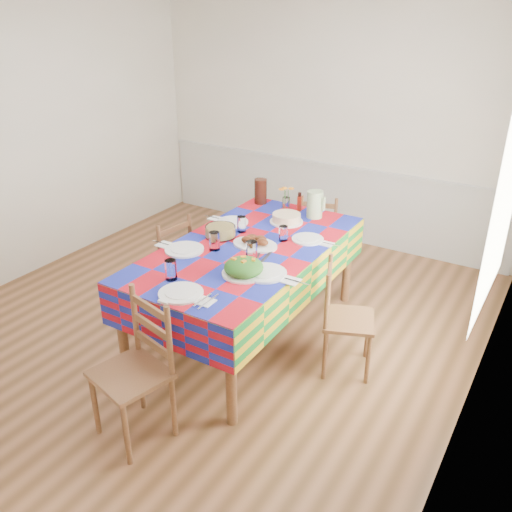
{
  "coord_description": "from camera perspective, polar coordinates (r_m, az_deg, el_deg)",
  "views": [
    {
      "loc": [
        2.57,
        -3.32,
        2.69
      ],
      "look_at": [
        0.51,
        0.05,
        0.8
      ],
      "focal_mm": 38.0,
      "sensor_mm": 36.0,
      "label": 1
    }
  ],
  "objects": [
    {
      "name": "setting_near_head",
      "position": [
        3.82,
        -8.21,
        -2.99
      ],
      "size": [
        0.51,
        0.34,
        0.15
      ],
      "color": "white",
      "rests_on": "dining_table"
    },
    {
      "name": "name_card",
      "position": [
        3.67,
        -9.73,
        -4.81
      ],
      "size": [
        0.08,
        0.02,
        0.02
      ],
      "primitive_type": "cube",
      "color": "white",
      "rests_on": "dining_table"
    },
    {
      "name": "setting_left_far",
      "position": [
        4.84,
        -2.23,
        3.54
      ],
      "size": [
        0.53,
        0.31,
        0.14
      ],
      "rotation": [
        0.0,
        0.0,
        1.57
      ],
      "color": "white",
      "rests_on": "dining_table"
    },
    {
      "name": "chair_right",
      "position": [
        4.27,
        9.18,
        -6.55
      ],
      "size": [
        0.51,
        0.52,
        0.91
      ],
      "rotation": [
        0.0,
        0.0,
        1.95
      ],
      "color": "brown",
      "rests_on": "room"
    },
    {
      "name": "hot_sauce",
      "position": [
        5.18,
        4.59,
        5.71
      ],
      "size": [
        0.04,
        0.04,
        0.18
      ],
      "primitive_type": "cylinder",
      "color": "red",
      "rests_on": "dining_table"
    },
    {
      "name": "green_pitcher",
      "position": [
        5.03,
        6.21,
        5.43
      ],
      "size": [
        0.15,
        0.15,
        0.25
      ],
      "primitive_type": "cylinder",
      "color": "#A3C289",
      "rests_on": "dining_table"
    },
    {
      "name": "setting_left_near",
      "position": [
        4.39,
        -6.49,
        1.04
      ],
      "size": [
        0.58,
        0.34,
        0.15
      ],
      "rotation": [
        0.0,
        0.0,
        1.57
      ],
      "color": "white",
      "rests_on": "dining_table"
    },
    {
      "name": "salad_platter",
      "position": [
        3.97,
        -1.31,
        -1.26
      ],
      "size": [
        0.32,
        0.32,
        0.14
      ],
      "color": "white",
      "rests_on": "dining_table"
    },
    {
      "name": "setting_right_far",
      "position": [
        4.55,
        4.61,
        2.0
      ],
      "size": [
        0.51,
        0.29,
        0.13
      ],
      "rotation": [
        0.0,
        0.0,
        -1.57
      ],
      "color": "white",
      "rests_on": "dining_table"
    },
    {
      "name": "chair_near",
      "position": [
        3.68,
        -12.49,
        -11.75
      ],
      "size": [
        0.54,
        0.52,
        1.01
      ],
      "rotation": [
        0.0,
        0.0,
        -0.24
      ],
      "color": "brown",
      "rests_on": "room"
    },
    {
      "name": "dining_table",
      "position": [
        4.48,
        -0.88,
        -0.1
      ],
      "size": [
        1.18,
        2.19,
        0.85
      ],
      "color": "brown",
      "rests_on": "room"
    },
    {
      "name": "setting_right_near",
      "position": [
        4.05,
        0.51,
        -0.95
      ],
      "size": [
        0.61,
        0.35,
        0.16
      ],
      "rotation": [
        0.0,
        0.0,
        -1.57
      ],
      "color": "white",
      "rests_on": "dining_table"
    },
    {
      "name": "meat_platter",
      "position": [
        4.44,
        -0.11,
        1.46
      ],
      "size": [
        0.39,
        0.28,
        0.08
      ],
      "color": "white",
      "rests_on": "dining_table"
    },
    {
      "name": "chair_left",
      "position": [
        5.08,
        -9.32,
        -0.81
      ],
      "size": [
        0.46,
        0.48,
        0.95
      ],
      "rotation": [
        0.0,
        0.0,
        -1.74
      ],
      "color": "brown",
      "rests_on": "room"
    },
    {
      "name": "cake",
      "position": [
        4.91,
        3.23,
        3.98
      ],
      "size": [
        0.3,
        0.3,
        0.08
      ],
      "color": "white",
      "rests_on": "dining_table"
    },
    {
      "name": "wainscot",
      "position": [
        6.72,
        7.16,
        6.19
      ],
      "size": [
        4.41,
        0.06,
        0.92
      ],
      "color": "silver",
      "rests_on": "room"
    },
    {
      "name": "tea_pitcher",
      "position": [
        5.36,
        0.49,
        6.84
      ],
      "size": [
        0.12,
        0.12,
        0.25
      ],
      "primitive_type": "cylinder",
      "color": "black",
      "rests_on": "dining_table"
    },
    {
      "name": "serving_utensils",
      "position": [
        4.23,
        0.48,
        -0.22
      ],
      "size": [
        0.17,
        0.37,
        0.01
      ],
      "color": "black",
      "rests_on": "dining_table"
    },
    {
      "name": "pasta_bowl",
      "position": [
        4.62,
        -3.78,
        2.61
      ],
      "size": [
        0.26,
        0.26,
        0.09
      ],
      "color": "white",
      "rests_on": "dining_table"
    },
    {
      "name": "room",
      "position": [
        4.41,
        -6.05,
        7.68
      ],
      "size": [
        4.58,
        5.08,
        2.78
      ],
      "color": "brown",
      "rests_on": "ground"
    },
    {
      "name": "chair_far",
      "position": [
        5.72,
        6.67,
        2.25
      ],
      "size": [
        0.49,
        0.48,
        0.91
      ],
      "rotation": [
        0.0,
        0.0,
        3.42
      ],
      "color": "brown",
      "rests_on": "room"
    },
    {
      "name": "flower_vase",
      "position": [
        5.2,
        3.17,
        5.92
      ],
      "size": [
        0.15,
        0.12,
        0.24
      ],
      "color": "white",
      "rests_on": "dining_table"
    },
    {
      "name": "window_right",
      "position": [
        3.83,
        24.76,
        5.0
      ],
      "size": [
        0.0,
        1.4,
        1.4
      ],
      "primitive_type": "plane",
      "rotation": [
        0.0,
        -1.57,
        0.0
      ],
      "color": "white",
      "rests_on": "room"
    }
  ]
}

